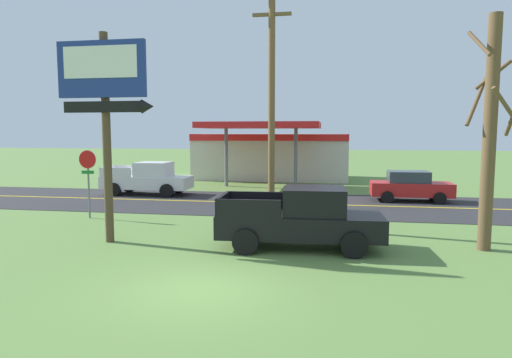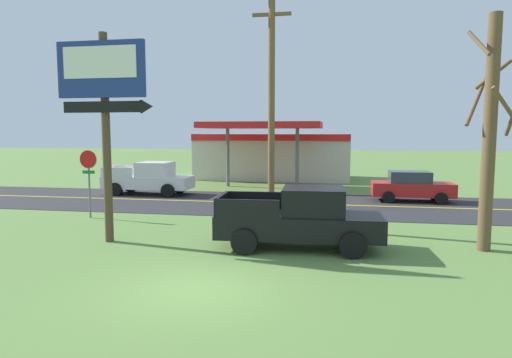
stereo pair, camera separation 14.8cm
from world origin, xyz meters
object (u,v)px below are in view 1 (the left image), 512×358
at_px(bare_tree, 490,131).
at_px(pickup_black_parked_on_lawn, 302,218).
at_px(utility_pole, 272,99).
at_px(pickup_white_on_road, 148,179).
at_px(motel_sign, 105,96).
at_px(gas_station, 272,155).
at_px(stop_sign, 88,172).
at_px(car_red_near_lane, 410,186).

xyz_separation_m(bare_tree, pickup_black_parked_on_lawn, (-5.69, -0.76, -2.78)).
xyz_separation_m(utility_pole, pickup_white_on_road, (-8.45, 7.58, -4.04)).
bearing_deg(motel_sign, pickup_black_parked_on_lawn, 3.39).
bearing_deg(gas_station, pickup_white_on_road, -119.05).
relative_size(motel_sign, stop_sign, 2.35).
bearing_deg(gas_station, stop_sign, -106.93).
height_order(bare_tree, car_red_near_lane, bare_tree).
xyz_separation_m(stop_sign, utility_pole, (7.99, -0.25, 2.97)).
distance_m(pickup_white_on_road, car_red_near_lane, 14.95).
distance_m(motel_sign, gas_station, 22.28).
bearing_deg(gas_station, motel_sign, -96.42).
relative_size(motel_sign, pickup_black_parked_on_lawn, 1.31).
bearing_deg(pickup_white_on_road, car_red_near_lane, 0.00).
xyz_separation_m(motel_sign, car_red_near_lane, (11.47, 11.22, -4.04)).
xyz_separation_m(stop_sign, bare_tree, (15.12, -2.75, 1.71)).
relative_size(stop_sign, utility_pole, 0.31).
height_order(stop_sign, gas_station, gas_station).
xyz_separation_m(motel_sign, bare_tree, (12.10, 1.14, -1.13)).
relative_size(utility_pole, pickup_white_on_road, 1.82).
bearing_deg(utility_pole, car_red_near_lane, 49.37).
relative_size(gas_station, pickup_white_on_road, 2.31).
bearing_deg(pickup_white_on_road, gas_station, 60.95).
distance_m(motel_sign, bare_tree, 12.20).
distance_m(gas_station, pickup_white_on_road, 12.31).
distance_m(stop_sign, bare_tree, 15.46).
bearing_deg(gas_station, pickup_black_parked_on_lawn, -79.65).
bearing_deg(car_red_near_lane, bare_tree, -86.42).
xyz_separation_m(motel_sign, stop_sign, (-3.02, 3.90, -2.84)).
height_order(motel_sign, car_red_near_lane, motel_sign).
height_order(pickup_black_parked_on_lawn, car_red_near_lane, pickup_black_parked_on_lawn).
bearing_deg(car_red_near_lane, utility_pole, -130.63).
relative_size(gas_station, pickup_black_parked_on_lawn, 2.27).
bearing_deg(bare_tree, pickup_black_parked_on_lawn, -172.34).
height_order(stop_sign, bare_tree, bare_tree).
distance_m(motel_sign, utility_pole, 6.16).
xyz_separation_m(gas_station, pickup_white_on_road, (-5.96, -10.73, -0.98)).
bearing_deg(motel_sign, car_red_near_lane, 44.38).
bearing_deg(pickup_black_parked_on_lawn, utility_pole, 113.83).
bearing_deg(utility_pole, motel_sign, -143.71).
xyz_separation_m(bare_tree, pickup_white_on_road, (-15.58, 10.08, -2.78)).
bearing_deg(utility_pole, pickup_white_on_road, 138.13).
height_order(utility_pole, car_red_near_lane, utility_pole).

